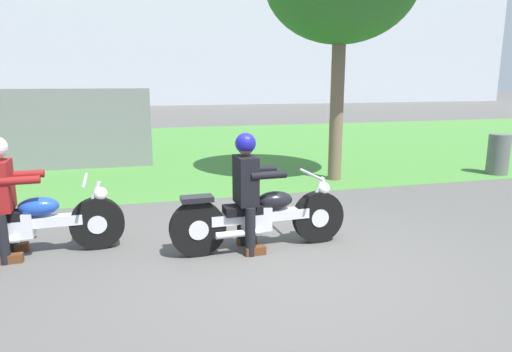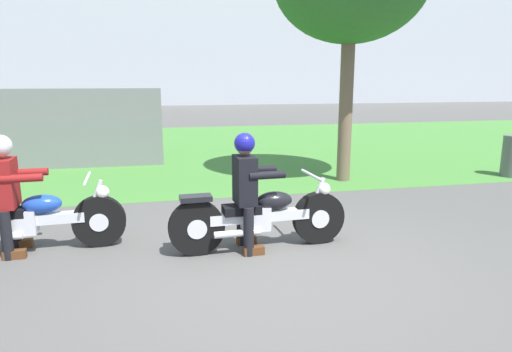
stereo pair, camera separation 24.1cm
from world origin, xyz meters
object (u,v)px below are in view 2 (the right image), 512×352
motorcycle_lead (260,217)px  rider_follow (7,186)px  rider_lead (246,183)px  motorcycle_follow (27,221)px

motorcycle_lead → rider_follow: bearing=168.2°
motorcycle_lead → rider_lead: rider_lead is taller
rider_follow → rider_lead: bearing=-12.5°
motorcycle_lead → motorcycle_follow: size_ratio=0.97×
rider_lead → motorcycle_follow: rider_lead is taller
motorcycle_lead → motorcycle_follow: motorcycle_lead is taller
rider_lead → motorcycle_follow: size_ratio=0.63×
rider_lead → rider_follow: size_ratio=1.01×
motorcycle_lead → rider_follow: 2.91m
motorcycle_lead → rider_follow: size_ratio=1.55×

